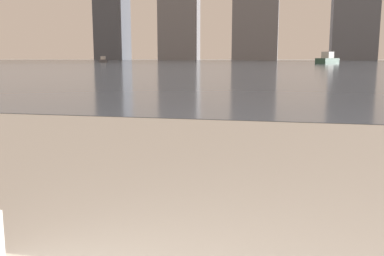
{
  "coord_description": "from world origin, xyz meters",
  "views": [
    {
      "loc": [
        0.49,
        0.16,
        1.03
      ],
      "look_at": [
        -0.01,
        2.55,
        0.62
      ],
      "focal_mm": 40.0,
      "sensor_mm": 36.0,
      "label": 1
    }
  ],
  "objects": [
    {
      "name": "harbor_boat_1",
      "position": [
        -29.09,
        68.43,
        0.38
      ],
      "size": [
        1.62,
        2.95,
        1.05
      ],
      "color": "#4C4C51",
      "rests_on": "harbor_water"
    },
    {
      "name": "harbor_boat_2",
      "position": [
        6.59,
        62.42,
        0.59
      ],
      "size": [
        3.54,
        4.55,
        1.65
      ],
      "color": "#335647",
      "rests_on": "harbor_water"
    },
    {
      "name": "harbor_water",
      "position": [
        0.0,
        62.0,
        0.01
      ],
      "size": [
        180.0,
        110.0,
        0.01
      ],
      "color": "slate",
      "rests_on": "ground_plane"
    }
  ]
}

